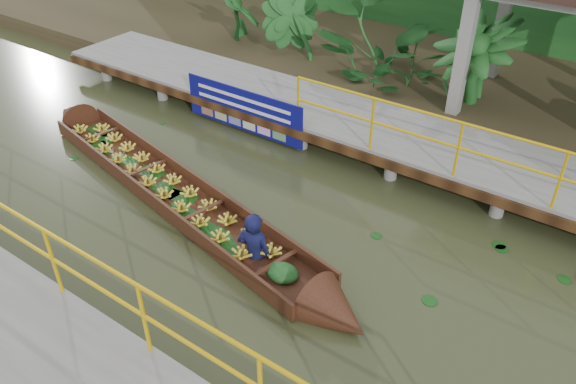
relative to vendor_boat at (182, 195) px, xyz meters
The scene contains 6 objects.
ground 1.59m from the vendor_boat, ahead, with size 80.00×80.00×0.00m, color #2D3319.
land_strip 7.83m from the vendor_boat, 78.47° to the left, with size 30.00×8.00×0.45m, color #2E2717.
far_dock 3.94m from the vendor_boat, 66.23° to the left, with size 16.00×2.06×1.66m.
vendor_boat is the anchor object (origin of this frame).
blue_banner 2.78m from the vendor_boat, 106.02° to the left, with size 2.97×0.04×0.93m.
tropical_plants 6.11m from the vendor_boat, 65.17° to the left, with size 14.26×1.26×1.58m.
Camera 1 is at (4.53, -5.61, 5.74)m, focal length 35.00 mm.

